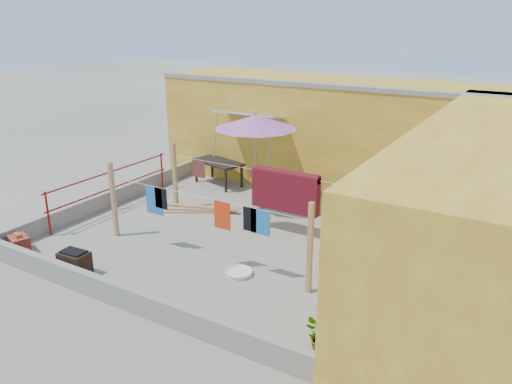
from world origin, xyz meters
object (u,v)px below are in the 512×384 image
water_jug_a (347,233)px  white_basin (240,272)px  patio_umbrella (256,123)px  plant_back_a (370,201)px  outdoor_table (218,163)px  green_hose (407,224)px  brazier (75,263)px  water_jug_b (392,227)px  brick_stack (19,244)px

water_jug_a → white_basin: bearing=-113.6°
patio_umbrella → plant_back_a: (2.84, 1.07, -1.96)m
patio_umbrella → outdoor_table: size_ratio=1.49×
outdoor_table → green_hose: size_ratio=3.72×
patio_umbrella → outdoor_table: bearing=151.0°
white_basin → green_hose: size_ratio=1.16×
brazier → water_jug_b: bearing=47.8°
outdoor_table → green_hose: bearing=-2.4°
patio_umbrella → water_jug_b: 4.28m
patio_umbrella → brazier: (-1.17, -5.09, -2.08)m
patio_umbrella → brick_stack: (-3.07, -5.01, -2.15)m
outdoor_table → patio_umbrella: bearing=-29.0°
outdoor_table → plant_back_a: plant_back_a is taller
water_jug_a → plant_back_a: (-0.03, 1.70, 0.25)m
brick_stack → green_hose: bearing=40.2°
patio_umbrella → brick_stack: size_ratio=4.44×
white_basin → green_hose: 4.80m
brazier → green_hose: brazier is taller
brazier → white_basin: 3.30m
water_jug_a → plant_back_a: size_ratio=0.40×
outdoor_table → white_basin: size_ratio=3.21×
brazier → green_hose: (5.04, 5.94, -0.23)m
brazier → white_basin: bearing=30.9°
brazier → white_basin: size_ratio=1.13×
patio_umbrella → green_hose: (3.88, 0.86, -2.31)m
water_jug_a → patio_umbrella: bearing=167.7°
brazier → plant_back_a: bearing=57.0°
plant_back_a → green_hose: bearing=-11.8°
brick_stack → plant_back_a: plant_back_a is taller
plant_back_a → patio_umbrella: bearing=-159.3°
water_jug_a → water_jug_b: water_jug_b is taller
green_hose → water_jug_a: bearing=-124.3°
patio_umbrella → water_jug_a: size_ratio=8.53×
outdoor_table → brick_stack: size_ratio=2.99×
patio_umbrella → white_basin: patio_umbrella is taller
water_jug_a → brazier: bearing=-132.1°
outdoor_table → brazier: (0.83, -6.19, -0.42)m
white_basin → water_jug_a: bearing=66.4°
outdoor_table → plant_back_a: (4.84, -0.03, -0.30)m
green_hose → plant_back_a: 1.12m
outdoor_table → brick_stack: bearing=-99.9°
outdoor_table → brazier: 6.26m
brazier → water_jug_a: (4.03, 4.46, -0.12)m
brazier → patio_umbrella: bearing=77.1°
brick_stack → water_jug_b: brick_stack is taller
green_hose → brazier: bearing=-130.3°
outdoor_table → white_basin: bearing=-50.9°
water_jug_b → green_hose: water_jug_b is taller
outdoor_table → brick_stack: outdoor_table is taller
water_jug_b → outdoor_table: bearing=171.3°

